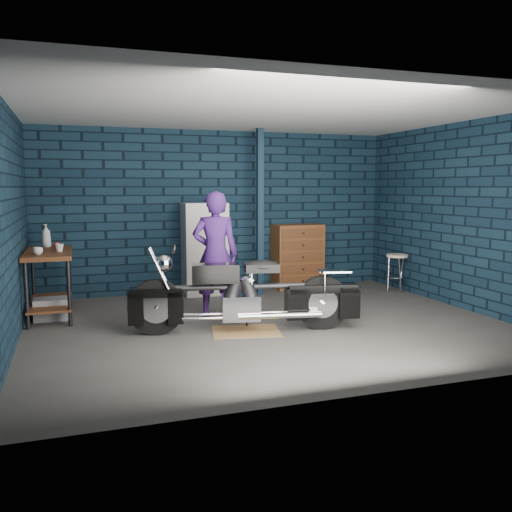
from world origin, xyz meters
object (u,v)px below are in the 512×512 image
(storage_bin, at_px, (52,309))
(tool_chest, at_px, (298,257))
(person, at_px, (215,254))
(locker, at_px, (205,249))
(workbench, at_px, (50,284))
(motorcycle, at_px, (246,289))
(shop_stool, at_px, (397,273))

(storage_bin, distance_m, tool_chest, 4.16)
(person, relative_size, tool_chest, 1.53)
(locker, relative_size, tool_chest, 1.35)
(locker, xyz_separation_m, tool_chest, (1.66, 0.00, -0.19))
(workbench, relative_size, person, 0.82)
(motorcycle, distance_m, tool_chest, 3.00)
(locker, bearing_deg, person, -97.85)
(shop_stool, bearing_deg, person, -169.05)
(motorcycle, xyz_separation_m, storage_bin, (-2.28, 1.42, -0.39))
(workbench, distance_m, storage_bin, 0.35)
(workbench, xyz_separation_m, locker, (2.37, 0.87, 0.30))
(workbench, height_order, motorcycle, motorcycle)
(motorcycle, bearing_deg, storage_bin, 159.30)
(person, height_order, shop_stool, person)
(locker, bearing_deg, motorcycle, -91.64)
(person, bearing_deg, tool_chest, -124.27)
(motorcycle, bearing_deg, workbench, 156.69)
(shop_stool, bearing_deg, tool_chest, 148.60)
(locker, distance_m, shop_stool, 3.24)
(workbench, distance_m, locker, 2.54)
(tool_chest, distance_m, shop_stool, 1.70)
(person, bearing_deg, locker, -81.16)
(motorcycle, xyz_separation_m, tool_chest, (1.73, 2.45, 0.03))
(storage_bin, distance_m, shop_stool, 5.45)
(workbench, xyz_separation_m, shop_stool, (5.46, -0.01, -0.13))
(person, distance_m, shop_stool, 3.41)
(storage_bin, xyz_separation_m, locker, (2.35, 1.03, 0.61))
(storage_bin, height_order, tool_chest, tool_chest)
(person, distance_m, storage_bin, 2.30)
(motorcycle, height_order, person, person)
(locker, height_order, shop_stool, locker)
(locker, height_order, tool_chest, locker)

